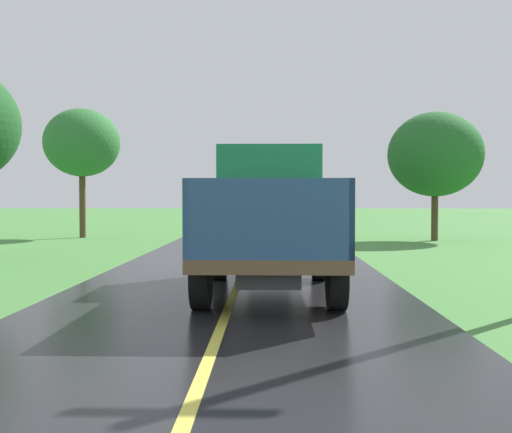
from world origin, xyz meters
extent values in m
cube|color=#2D2D30|center=(0.64, 10.69, 0.68)|extent=(0.90, 5.51, 0.24)
cube|color=brown|center=(0.64, 10.69, 0.88)|extent=(2.30, 5.80, 0.20)
cube|color=#197A4C|center=(0.64, 12.64, 1.93)|extent=(2.10, 1.90, 1.90)
cube|color=black|center=(0.64, 13.59, 2.26)|extent=(1.78, 0.02, 0.76)
cube|color=#2D517F|center=(-0.47, 9.71, 1.53)|extent=(0.08, 3.85, 1.10)
cube|color=#2D517F|center=(1.75, 9.71, 1.53)|extent=(0.08, 3.85, 1.10)
cube|color=#2D517F|center=(0.64, 7.83, 1.53)|extent=(2.30, 0.08, 1.10)
cube|color=#2D517F|center=(0.64, 11.60, 1.53)|extent=(2.30, 0.08, 1.10)
cylinder|color=black|center=(-0.41, 12.49, 0.58)|extent=(0.28, 1.00, 1.00)
cylinder|color=black|center=(1.69, 12.49, 0.58)|extent=(0.28, 1.00, 1.00)
cylinder|color=black|center=(-0.41, 9.09, 0.58)|extent=(0.28, 1.00, 1.00)
cylinder|color=black|center=(1.69, 9.09, 0.58)|extent=(0.28, 1.00, 1.00)
ellipsoid|color=#95C02F|center=(0.11, 9.20, 1.16)|extent=(0.50, 0.57, 0.48)
ellipsoid|color=#A2C634|center=(0.36, 9.00, 1.52)|extent=(0.59, 0.55, 0.39)
ellipsoid|color=#A2BC32|center=(0.30, 11.21, 1.82)|extent=(0.57, 0.64, 0.49)
ellipsoid|color=#95B92A|center=(0.33, 9.43, 1.49)|extent=(0.52, 0.48, 0.46)
ellipsoid|color=#8FB931|center=(-0.05, 9.86, 1.51)|extent=(0.60, 0.70, 0.46)
ellipsoid|color=#95B427|center=(-0.06, 9.01, 1.76)|extent=(0.53, 0.61, 0.52)
ellipsoid|color=#A8B92B|center=(1.15, 10.60, 1.79)|extent=(0.43, 0.47, 0.51)
ellipsoid|color=#96BB22|center=(0.36, 8.26, 1.16)|extent=(0.53, 0.59, 0.37)
cylinder|color=#4C3823|center=(-7.84, 26.79, 1.47)|extent=(0.28, 0.28, 2.93)
ellipsoid|color=#2D7033|center=(-7.84, 26.79, 4.29)|extent=(3.39, 3.39, 3.05)
cylinder|color=#4C3823|center=(7.56, 25.24, 1.03)|extent=(0.28, 0.28, 2.05)
ellipsoid|color=#236028|center=(7.56, 25.24, 3.63)|extent=(3.93, 3.93, 3.54)
camera|label=1|loc=(0.67, -0.22, 1.82)|focal=42.29mm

